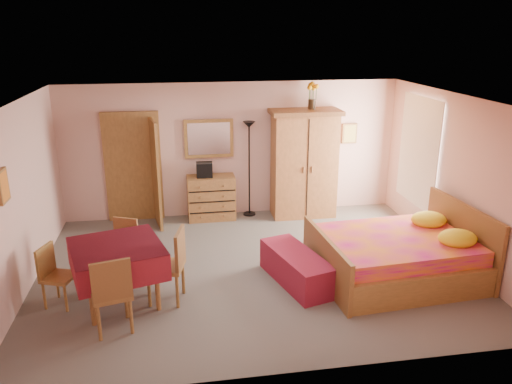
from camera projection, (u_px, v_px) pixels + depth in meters
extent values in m
plane|color=slate|center=(253.00, 268.00, 7.75)|extent=(6.50, 6.50, 0.00)
plane|color=brown|center=(252.00, 100.00, 6.93)|extent=(6.50, 6.50, 0.00)
cube|color=#D3A399|center=(233.00, 150.00, 9.68)|extent=(6.50, 0.10, 2.60)
cube|color=#D3A399|center=(291.00, 265.00, 5.00)|extent=(6.50, 0.10, 2.60)
cube|color=#D3A399|center=(19.00, 201.00, 6.84)|extent=(0.10, 5.00, 2.60)
cube|color=#D3A399|center=(456.00, 179.00, 7.84)|extent=(0.10, 5.00, 2.60)
cube|color=#9E6B35|center=(133.00, 168.00, 9.45)|extent=(1.06, 0.12, 2.15)
cube|color=white|center=(419.00, 152.00, 8.91)|extent=(0.08, 1.40, 1.95)
cube|color=orange|center=(3.00, 186.00, 6.16)|extent=(0.04, 0.32, 0.42)
cube|color=#D8BF59|center=(350.00, 133.00, 9.94)|extent=(0.30, 0.04, 0.40)
cube|color=#956132|center=(211.00, 198.00, 9.65)|extent=(0.91, 0.46, 0.86)
cube|color=silver|center=(209.00, 139.00, 9.49)|extent=(0.93, 0.06, 0.74)
cube|color=black|center=(204.00, 170.00, 9.44)|extent=(0.31, 0.23, 0.28)
cube|color=black|center=(249.00, 169.00, 9.69)|extent=(0.25, 0.25, 1.88)
cube|color=#B06D3B|center=(304.00, 164.00, 9.65)|extent=(1.34, 0.70, 2.10)
cube|color=gold|center=(312.00, 96.00, 9.33)|extent=(0.22, 0.22, 0.51)
cube|color=#C51374|center=(396.00, 244.00, 7.33)|extent=(2.42, 1.96, 1.06)
cube|color=maroon|center=(296.00, 268.00, 7.27)|extent=(0.87, 1.48, 0.46)
cube|color=maroon|center=(119.00, 274.00, 6.68)|extent=(1.41, 1.41, 0.84)
cube|color=#966232|center=(111.00, 292.00, 6.05)|extent=(0.56, 0.56, 1.02)
cube|color=#A97B39|center=(121.00, 249.00, 7.40)|extent=(0.52, 0.52, 0.86)
cube|color=#AC753A|center=(59.00, 276.00, 6.62)|extent=(0.49, 0.49, 0.84)
cube|color=olive|center=(165.00, 266.00, 6.70)|extent=(0.56, 0.56, 1.03)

